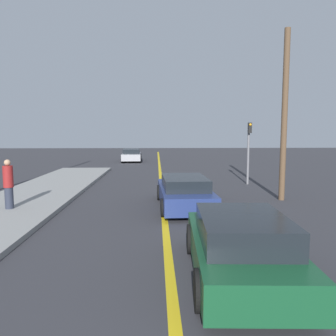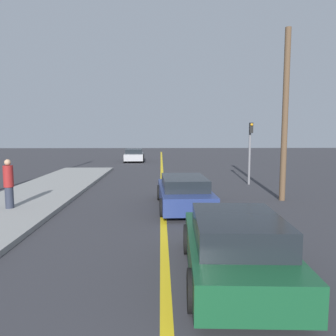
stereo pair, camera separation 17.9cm
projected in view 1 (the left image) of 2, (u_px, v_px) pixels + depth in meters
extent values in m
cube|color=gold|center=(161.00, 185.00, 17.53)|extent=(0.20, 60.00, 0.01)
cube|color=gray|center=(14.00, 207.00, 12.04)|extent=(3.60, 25.36, 0.16)
cube|color=#144728|center=(239.00, 252.00, 6.32)|extent=(1.96, 4.07, 0.60)
cube|color=black|center=(243.00, 228.00, 6.06)|extent=(1.66, 2.27, 0.48)
cylinder|color=black|center=(192.00, 239.00, 7.58)|extent=(0.25, 0.69, 0.68)
cylinder|color=black|center=(265.00, 239.00, 7.56)|extent=(0.25, 0.69, 0.68)
cylinder|color=black|center=(201.00, 290.00, 5.12)|extent=(0.25, 0.69, 0.68)
cylinder|color=black|center=(309.00, 291.00, 5.10)|extent=(0.25, 0.69, 0.68)
cube|color=navy|center=(184.00, 195.00, 12.28)|extent=(1.94, 4.52, 0.59)
cube|color=black|center=(185.00, 182.00, 12.01)|extent=(1.65, 2.51, 0.42)
cylinder|color=black|center=(160.00, 193.00, 13.61)|extent=(0.24, 0.63, 0.62)
cylinder|color=black|center=(200.00, 192.00, 13.73)|extent=(0.24, 0.63, 0.62)
cylinder|color=black|center=(164.00, 208.00, 10.87)|extent=(0.24, 0.63, 0.62)
cylinder|color=black|center=(214.00, 207.00, 10.99)|extent=(0.24, 0.63, 0.62)
cube|color=#9E9EA3|center=(132.00, 156.00, 31.70)|extent=(1.92, 4.12, 0.60)
cube|color=black|center=(131.00, 151.00, 31.45)|extent=(1.64, 2.29, 0.44)
cylinder|color=black|center=(124.00, 157.00, 32.90)|extent=(0.25, 0.68, 0.68)
cylinder|color=black|center=(140.00, 157.00, 33.03)|extent=(0.25, 0.68, 0.68)
cylinder|color=black|center=(122.00, 159.00, 30.41)|extent=(0.25, 0.68, 0.68)
cylinder|color=black|center=(140.00, 159.00, 30.54)|extent=(0.25, 0.68, 0.68)
cylinder|color=#282D3D|center=(9.00, 198.00, 11.37)|extent=(0.28, 0.28, 0.75)
cylinder|color=maroon|center=(8.00, 177.00, 11.29)|extent=(0.33, 0.33, 0.75)
sphere|color=tan|center=(7.00, 163.00, 11.23)|extent=(0.22, 0.22, 0.22)
cylinder|color=slate|center=(248.00, 154.00, 17.61)|extent=(0.12, 0.12, 3.32)
cube|color=black|center=(250.00, 128.00, 17.28)|extent=(0.18, 0.18, 0.55)
sphere|color=orange|center=(250.00, 125.00, 17.17)|extent=(0.14, 0.14, 0.14)
cylinder|color=brown|center=(284.00, 116.00, 13.28)|extent=(0.24, 0.24, 6.91)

